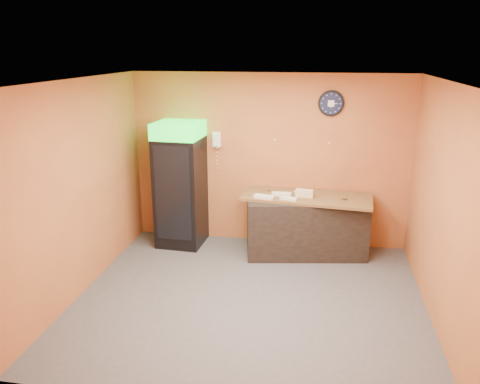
# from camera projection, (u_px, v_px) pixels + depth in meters

# --- Properties ---
(floor) EXTENTS (4.50, 4.50, 0.00)m
(floor) POSITION_uv_depth(u_px,v_px,m) (250.00, 299.00, 6.16)
(floor) COLOR #47474C
(floor) RESTS_ON ground
(back_wall) EXTENTS (4.50, 0.02, 2.80)m
(back_wall) POSITION_uv_depth(u_px,v_px,m) (269.00, 161.00, 7.63)
(back_wall) COLOR #C37037
(back_wall) RESTS_ON floor
(left_wall) EXTENTS (0.02, 4.00, 2.80)m
(left_wall) POSITION_uv_depth(u_px,v_px,m) (80.00, 189.00, 6.11)
(left_wall) COLOR #C37037
(left_wall) RESTS_ON floor
(right_wall) EXTENTS (0.02, 4.00, 2.80)m
(right_wall) POSITION_uv_depth(u_px,v_px,m) (443.00, 208.00, 5.38)
(right_wall) COLOR #C37037
(right_wall) RESTS_ON floor
(ceiling) EXTENTS (4.50, 4.00, 0.02)m
(ceiling) POSITION_uv_depth(u_px,v_px,m) (251.00, 81.00, 5.33)
(ceiling) COLOR white
(ceiling) RESTS_ON back_wall
(beverage_cooler) EXTENTS (0.75, 0.76, 2.05)m
(beverage_cooler) POSITION_uv_depth(u_px,v_px,m) (180.00, 187.00, 7.60)
(beverage_cooler) COLOR black
(beverage_cooler) RESTS_ON floor
(prep_counter) EXTENTS (1.95, 1.12, 0.92)m
(prep_counter) POSITION_uv_depth(u_px,v_px,m) (306.00, 226.00, 7.41)
(prep_counter) COLOR black
(prep_counter) RESTS_ON floor
(wall_clock) EXTENTS (0.40, 0.06, 0.40)m
(wall_clock) POSITION_uv_depth(u_px,v_px,m) (331.00, 103.00, 7.17)
(wall_clock) COLOR black
(wall_clock) RESTS_ON back_wall
(wall_phone) EXTENTS (0.13, 0.11, 0.24)m
(wall_phone) POSITION_uv_depth(u_px,v_px,m) (217.00, 140.00, 7.62)
(wall_phone) COLOR white
(wall_phone) RESTS_ON back_wall
(butcher_paper) EXTENTS (2.05, 1.00, 0.04)m
(butcher_paper) POSITION_uv_depth(u_px,v_px,m) (307.00, 197.00, 7.27)
(butcher_paper) COLOR brown
(butcher_paper) RESTS_ON prep_counter
(sub_roll_stack) EXTENTS (0.29, 0.15, 0.12)m
(sub_roll_stack) POSITION_uv_depth(u_px,v_px,m) (305.00, 193.00, 7.19)
(sub_roll_stack) COLOR beige
(sub_roll_stack) RESTS_ON butcher_paper
(wrapped_sandwich_left) EXTENTS (0.33, 0.19, 0.04)m
(wrapped_sandwich_left) POSITION_uv_depth(u_px,v_px,m) (264.00, 197.00, 7.14)
(wrapped_sandwich_left) COLOR silver
(wrapped_sandwich_left) RESTS_ON butcher_paper
(wrapped_sandwich_mid) EXTENTS (0.27, 0.16, 0.04)m
(wrapped_sandwich_mid) POSITION_uv_depth(u_px,v_px,m) (289.00, 199.00, 7.07)
(wrapped_sandwich_mid) COLOR silver
(wrapped_sandwich_mid) RESTS_ON butcher_paper
(wrapped_sandwich_right) EXTENTS (0.30, 0.13, 0.04)m
(wrapped_sandwich_right) POSITION_uv_depth(u_px,v_px,m) (281.00, 194.00, 7.28)
(wrapped_sandwich_right) COLOR silver
(wrapped_sandwich_right) RESTS_ON butcher_paper
(kitchen_tool) EXTENTS (0.07, 0.07, 0.07)m
(kitchen_tool) POSITION_uv_depth(u_px,v_px,m) (305.00, 191.00, 7.38)
(kitchen_tool) COLOR silver
(kitchen_tool) RESTS_ON butcher_paper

